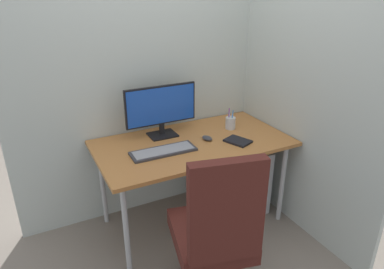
% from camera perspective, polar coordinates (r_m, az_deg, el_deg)
% --- Properties ---
extents(ground_plane, '(8.00, 8.00, 0.00)m').
position_cam_1_polar(ground_plane, '(3.07, 0.14, -13.79)').
color(ground_plane, slate).
extents(wall_back, '(2.62, 0.04, 2.80)m').
position_cam_1_polar(wall_back, '(2.87, -3.88, 14.21)').
color(wall_back, '#B7C1BC').
rests_on(wall_back, ground_plane).
extents(wall_side_right, '(0.04, 1.93, 2.80)m').
position_cam_1_polar(wall_side_right, '(2.80, 16.37, 13.11)').
color(wall_side_right, '#B7C1BC').
rests_on(wall_side_right, ground_plane).
extents(desk, '(1.48, 0.80, 0.74)m').
position_cam_1_polar(desk, '(2.71, 0.15, -2.22)').
color(desk, '#B27038').
rests_on(desk, ground_plane).
extents(office_chair, '(0.57, 0.63, 1.09)m').
position_cam_1_polar(office_chair, '(2.09, 3.89, -15.40)').
color(office_chair, black).
rests_on(office_chair, ground_plane).
extents(filing_cabinet, '(0.42, 0.45, 0.58)m').
position_cam_1_polar(filing_cabinet, '(3.09, 7.38, -7.23)').
color(filing_cabinet, '#B2B5BA').
rests_on(filing_cabinet, ground_plane).
extents(monitor, '(0.58, 0.17, 0.41)m').
position_cam_1_polar(monitor, '(2.73, -5.08, 4.36)').
color(monitor, black).
rests_on(monitor, desk).
extents(keyboard, '(0.48, 0.18, 0.02)m').
position_cam_1_polar(keyboard, '(2.52, -4.72, -2.74)').
color(keyboard, '#333338').
rests_on(keyboard, desk).
extents(mouse, '(0.08, 0.11, 0.03)m').
position_cam_1_polar(mouse, '(2.71, 2.50, -0.59)').
color(mouse, '#333338').
rests_on(mouse, desk).
extents(pen_holder, '(0.08, 0.08, 0.18)m').
position_cam_1_polar(pen_holder, '(2.93, 6.32, 1.92)').
color(pen_holder, silver).
rests_on(pen_holder, desk).
extents(notebook, '(0.20, 0.23, 0.02)m').
position_cam_1_polar(notebook, '(2.70, 7.52, -1.07)').
color(notebook, black).
rests_on(notebook, desk).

